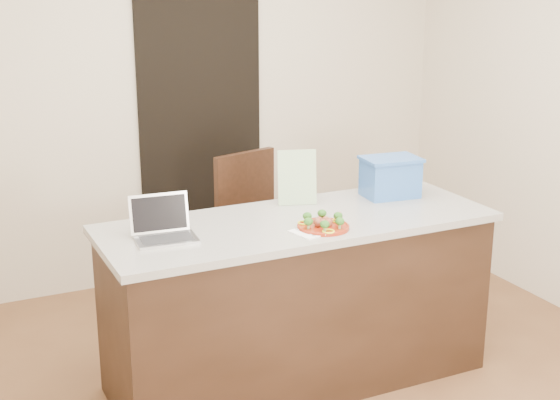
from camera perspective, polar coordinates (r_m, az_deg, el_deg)
name	(u,v)px	position (r m, az deg, el deg)	size (l,w,h in m)	color
ground	(319,399)	(4.21, 2.84, -14.36)	(4.00, 4.00, 0.00)	brown
room_shell	(324,91)	(3.66, 3.20, 7.98)	(4.00, 4.00, 4.00)	white
doorway	(201,139)	(5.59, -5.77, 4.44)	(0.90, 0.02, 2.00)	black
island	(298,301)	(4.20, 1.30, -7.37)	(2.06, 0.76, 0.92)	black
plate	(323,227)	(3.89, 3.18, -1.95)	(0.26, 0.26, 0.02)	maroon
meatballs	(323,222)	(3.89, 3.17, -1.58)	(0.10, 0.10, 0.04)	brown
broccoli	(323,219)	(3.88, 3.19, -1.37)	(0.22, 0.21, 0.04)	#1D4C14
pepper_rings	(323,225)	(3.89, 3.18, -1.82)	(0.23, 0.23, 0.01)	yellow
napkin	(310,232)	(3.83, 2.24, -2.35)	(0.16, 0.16, 0.01)	white
fork	(306,231)	(3.83, 1.93, -2.28)	(0.03, 0.14, 0.00)	silver
knife	(317,231)	(3.83, 2.76, -2.26)	(0.05, 0.20, 0.01)	silver
yogurt_bottle	(339,219)	(3.96, 4.31, -1.42)	(0.03, 0.03, 0.06)	beige
laptop	(163,227)	(3.78, -8.57, -1.94)	(0.31, 0.25, 0.20)	silver
leaflet	(297,177)	(4.25, 1.26, 1.66)	(0.21, 0.00, 0.30)	silver
blue_box	(390,177)	(4.46, 8.07, 1.70)	(0.34, 0.26, 0.23)	#3264B7
chair	(252,225)	(4.98, -2.04, -1.83)	(0.57, 0.58, 1.05)	#321A0F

